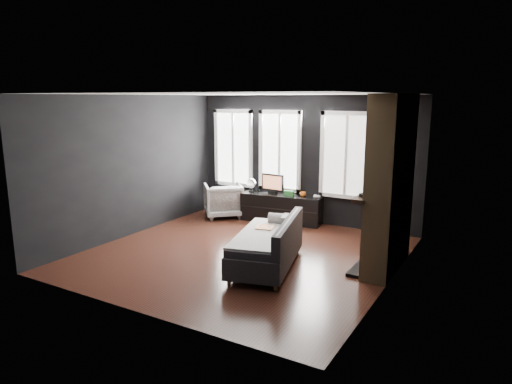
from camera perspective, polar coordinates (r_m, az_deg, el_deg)
The scene contains 18 objects.
floor at distance 7.93m, azimuth -1.73°, elevation -7.76°, with size 5.00×5.00×0.00m, color black.
ceiling at distance 7.47m, azimuth -1.86°, elevation 12.15°, with size 5.00×5.00×0.00m, color white.
wall_back at distance 9.77m, azimuth 5.98°, elevation 4.06°, with size 5.00×0.02×2.70m, color black.
wall_left at distance 9.14m, azimuth -15.25°, elevation 3.18°, with size 0.02×5.00×2.70m, color black.
wall_right at distance 6.64m, azimuth 16.87°, elevation -0.04°, with size 0.02×5.00×2.70m, color black.
windows at distance 9.85m, azimuth 3.59°, elevation 10.17°, with size 4.00×0.16×1.76m, color white, non-canonical shape.
fireplace at distance 7.26m, azimuth 16.45°, elevation 0.96°, with size 0.70×1.62×2.70m, color #93724C, non-canonical shape.
sofa at distance 7.23m, azimuth 1.29°, elevation -6.35°, with size 0.93×1.87×0.80m, color #262629, non-canonical shape.
stripe_pillow at distance 7.54m, azimuth 3.61°, elevation -4.19°, with size 0.08×0.34×0.34m, color gray.
armchair at distance 10.29m, azimuth -4.12°, elevation -0.81°, with size 0.81×0.75×0.83m, color white.
media_console at distance 9.89m, azimuth 3.29°, elevation -1.99°, with size 1.75×0.55×0.60m, color black, non-canonical shape.
monitor at distance 9.86m, azimuth 2.12°, elevation 1.21°, with size 0.54×0.12×0.48m, color black, non-canonical shape.
desk_fan at distance 10.03m, azimuth -0.60°, elevation 0.88°, with size 0.22×0.22×0.31m, color #9D9D9D, non-canonical shape.
mug at distance 9.62m, azimuth 5.87°, elevation -0.18°, with size 0.13×0.10×0.13m, color orange.
book at distance 9.68m, azimuth 7.23°, elevation 0.07°, with size 0.15×0.02×0.20m, color tan.
storage_box at distance 9.68m, azimuth 4.15°, elevation -0.14°, with size 0.20×0.13×0.11m, color #2A672C.
mantel_vase at distance 7.75m, azimuth 15.45°, elevation 1.53°, with size 0.20×0.21×0.20m, color gold.
mantel_clock at distance 6.82m, azimuth 13.25°, elevation -0.38°, with size 0.13×0.13×0.04m, color black.
Camera 1 is at (3.95, -6.35, 2.65)m, focal length 32.00 mm.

